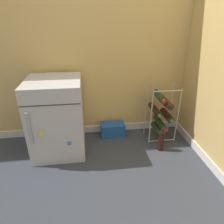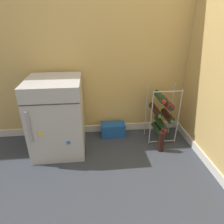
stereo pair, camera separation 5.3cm
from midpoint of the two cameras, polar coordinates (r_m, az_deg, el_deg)
The scene contains 6 objects.
ground_plane at distance 2.04m, azimuth -0.45°, elevation -15.78°, with size 14.00×14.00×0.00m, color #333842.
wall_back at distance 2.27m, azimuth -2.55°, elevation 22.94°, with size 6.98×0.07×2.50m.
mini_fridge at distance 2.17m, azimuth -14.66°, elevation -1.15°, with size 0.53×0.58×0.80m.
wine_rack at distance 2.38m, azimuth 14.60°, elevation -0.33°, with size 0.32×0.32×0.66m.
soda_box at distance 2.48m, azimuth 0.93°, elevation -5.06°, with size 0.29×0.16×0.16m.
loose_bottle_floor at distance 2.26m, azimuth 14.54°, elevation -8.07°, with size 0.06×0.06×0.28m.
Camera 2 is at (-0.12, -1.52, 1.35)m, focal length 32.00 mm.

